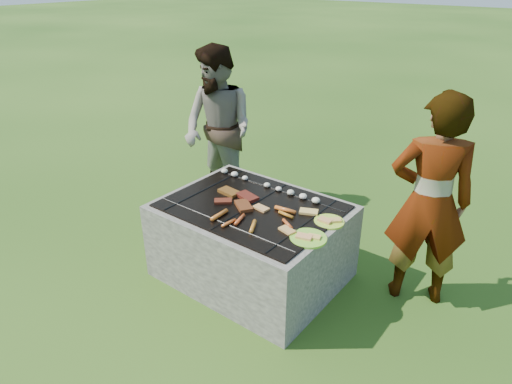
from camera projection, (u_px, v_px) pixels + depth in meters
lawn at (252, 274)px, 3.58m from camera, size 60.00×60.00×0.00m
fire_pit at (252, 244)px, 3.46m from camera, size 1.30×1.00×0.62m
mushrooms at (271, 186)px, 3.56m from camera, size 0.95×0.06×0.04m
pork_slabs at (238, 198)px, 3.38m from camera, size 0.41×0.30×0.03m
sausages at (255, 218)px, 3.12m from camera, size 0.52×0.47×0.03m
bread_on_grate at (289, 215)px, 3.16m from camera, size 0.44×0.40×0.02m
plate_far at (329, 221)px, 3.11m from camera, size 0.21×0.21×0.03m
plate_near at (308, 238)px, 2.92m from camera, size 0.28×0.28×0.03m
cook at (430, 203)px, 3.03m from camera, size 0.66×0.57×1.52m
bystander at (218, 130)px, 4.31m from camera, size 0.81×0.66×1.56m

